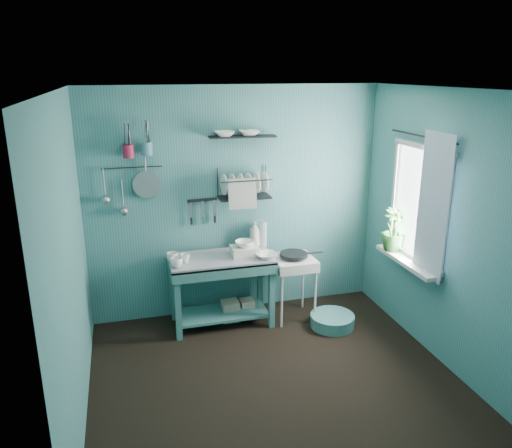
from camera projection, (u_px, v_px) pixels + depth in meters
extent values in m
plane|color=black|center=(276.00, 381.00, 4.43)|extent=(3.20, 3.20, 0.00)
plane|color=silver|center=(280.00, 90.00, 3.69)|extent=(3.20, 3.20, 0.00)
plane|color=#376E70|center=(236.00, 203.00, 5.44)|extent=(3.20, 0.00, 3.20)
plane|color=#376E70|center=(363.00, 341.00, 2.68)|extent=(3.20, 0.00, 3.20)
plane|color=#376E70|center=(70.00, 268.00, 3.65)|extent=(0.00, 3.00, 3.00)
plane|color=#376E70|center=(448.00, 232.00, 4.46)|extent=(0.00, 3.00, 3.00)
cube|color=#336B69|center=(222.00, 291.00, 5.33)|extent=(1.13, 0.65, 0.77)
imported|color=white|center=(176.00, 263.00, 4.93)|extent=(0.12, 0.12, 0.10)
imported|color=white|center=(185.00, 258.00, 5.05)|extent=(0.14, 0.14, 0.09)
imported|color=white|center=(173.00, 257.00, 5.07)|extent=(0.17, 0.17, 0.10)
cube|color=silver|center=(244.00, 251.00, 5.24)|extent=(0.28, 0.22, 0.10)
imported|color=white|center=(244.00, 244.00, 5.22)|extent=(0.20, 0.19, 0.06)
imported|color=silver|center=(255.00, 234.00, 5.46)|extent=(0.11, 0.12, 0.30)
cylinder|color=#ACB8C0|center=(263.00, 234.00, 5.50)|extent=(0.09, 0.09, 0.28)
imported|color=white|center=(266.00, 256.00, 5.18)|extent=(0.22, 0.22, 0.05)
cube|color=silver|center=(293.00, 288.00, 5.47)|extent=(0.51, 0.51, 0.70)
cylinder|color=black|center=(294.00, 255.00, 5.36)|extent=(0.30, 0.30, 0.03)
cube|color=black|center=(202.00, 200.00, 5.30)|extent=(0.32, 0.05, 0.03)
cube|color=black|center=(244.00, 183.00, 5.26)|extent=(0.56, 0.27, 0.32)
cube|color=black|center=(242.00, 136.00, 5.14)|extent=(0.71, 0.24, 0.02)
imported|color=white|center=(224.00, 133.00, 5.08)|extent=(0.23, 0.23, 0.05)
imported|color=white|center=(249.00, 126.00, 5.13)|extent=(0.26, 0.26, 0.05)
cylinder|color=#9E1D3B|center=(128.00, 151.00, 4.90)|extent=(0.11, 0.11, 0.13)
cylinder|color=teal|center=(147.00, 149.00, 4.94)|extent=(0.11, 0.11, 0.13)
cylinder|color=#94969C|center=(147.00, 184.00, 5.07)|extent=(0.28, 0.03, 0.28)
cylinder|color=#94969C|center=(104.00, 183.00, 4.97)|extent=(0.01, 0.01, 0.30)
cylinder|color=#94969C|center=(123.00, 194.00, 5.05)|extent=(0.01, 0.01, 0.30)
cylinder|color=black|center=(132.00, 167.00, 5.01)|extent=(0.60, 0.01, 0.01)
plane|color=white|center=(420.00, 204.00, 4.83)|extent=(0.00, 1.10, 1.10)
cube|color=silver|center=(406.00, 261.00, 4.98)|extent=(0.16, 0.95, 0.04)
plane|color=silver|center=(433.00, 207.00, 4.52)|extent=(0.00, 1.35, 1.35)
cylinder|color=black|center=(422.00, 136.00, 4.62)|extent=(0.02, 1.05, 0.02)
imported|color=#2B6227|center=(394.00, 230.00, 5.17)|extent=(0.31, 0.31, 0.45)
cube|color=gray|center=(230.00, 311.00, 5.48)|extent=(0.18, 0.18, 0.22)
cube|color=gray|center=(247.00, 308.00, 5.56)|extent=(0.15, 0.15, 0.20)
cylinder|color=teal|center=(332.00, 320.00, 5.35)|extent=(0.47, 0.47, 0.13)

